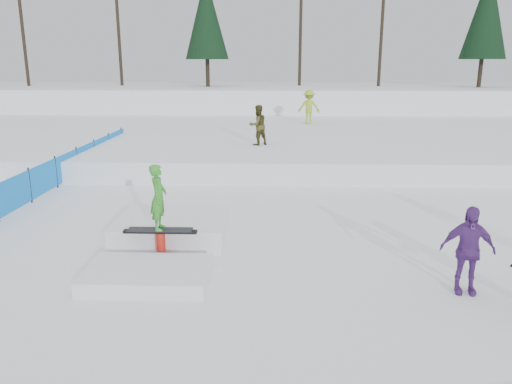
{
  "coord_description": "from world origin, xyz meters",
  "views": [
    {
      "loc": [
        0.89,
        -9.84,
        4.19
      ],
      "look_at": [
        0.5,
        2.0,
        1.1
      ],
      "focal_mm": 35.0,
      "sensor_mm": 36.0,
      "label": 1
    }
  ],
  "objects_px": {
    "safety_fence": "(56,172)",
    "walker_olive": "(258,125)",
    "spectator_purple": "(467,250)",
    "walker_ygreen": "(309,107)",
    "jib_rail_feature": "(166,237)"
  },
  "relations": [
    {
      "from": "walker_ygreen",
      "to": "spectator_purple",
      "type": "relative_size",
      "value": 1.12
    },
    {
      "from": "jib_rail_feature",
      "to": "walker_olive",
      "type": "bearing_deg",
      "value": 79.87
    },
    {
      "from": "jib_rail_feature",
      "to": "walker_ygreen",
      "type": "bearing_deg",
      "value": 75.86
    },
    {
      "from": "walker_olive",
      "to": "spectator_purple",
      "type": "height_order",
      "value": "walker_olive"
    },
    {
      "from": "safety_fence",
      "to": "walker_olive",
      "type": "relative_size",
      "value": 9.58
    },
    {
      "from": "safety_fence",
      "to": "jib_rail_feature",
      "type": "height_order",
      "value": "jib_rail_feature"
    },
    {
      "from": "walker_ygreen",
      "to": "spectator_purple",
      "type": "xyz_separation_m",
      "value": [
        1.56,
        -19.77,
        -0.9
      ]
    },
    {
      "from": "walker_ygreen",
      "to": "jib_rail_feature",
      "type": "bearing_deg",
      "value": 79.2
    },
    {
      "from": "walker_ygreen",
      "to": "jib_rail_feature",
      "type": "xyz_separation_m",
      "value": [
        -4.47,
        -17.75,
        -1.44
      ]
    },
    {
      "from": "walker_olive",
      "to": "walker_ygreen",
      "type": "xyz_separation_m",
      "value": [
        2.66,
        7.62,
        0.11
      ]
    },
    {
      "from": "walker_olive",
      "to": "walker_ygreen",
      "type": "distance_m",
      "value": 8.08
    },
    {
      "from": "walker_olive",
      "to": "spectator_purple",
      "type": "distance_m",
      "value": 12.88
    },
    {
      "from": "walker_olive",
      "to": "jib_rail_feature",
      "type": "relative_size",
      "value": 0.38
    },
    {
      "from": "safety_fence",
      "to": "spectator_purple",
      "type": "height_order",
      "value": "spectator_purple"
    },
    {
      "from": "walker_olive",
      "to": "spectator_purple",
      "type": "bearing_deg",
      "value": 74.43
    }
  ]
}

